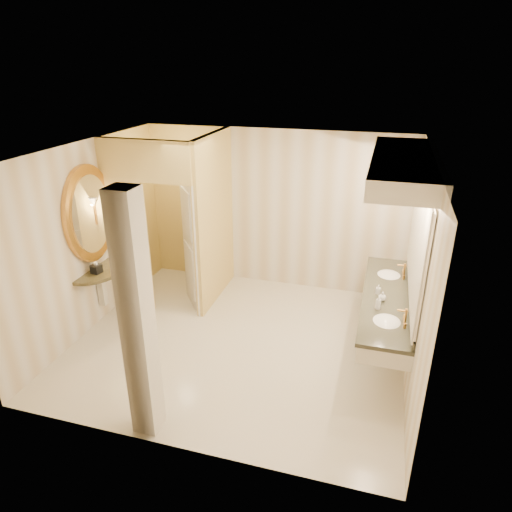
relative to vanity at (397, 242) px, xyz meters
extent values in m
plane|color=beige|center=(-1.98, -0.33, -1.63)|extent=(4.50, 4.50, 0.00)
plane|color=white|center=(-1.98, -0.33, 1.07)|extent=(4.50, 4.50, 0.00)
cube|color=beige|center=(-1.98, 1.67, -0.28)|extent=(4.50, 0.02, 2.70)
cube|color=beige|center=(-1.98, -2.33, -0.28)|extent=(4.50, 0.02, 2.70)
cube|color=beige|center=(-4.23, -0.33, -0.28)|extent=(0.02, 4.00, 2.70)
cube|color=beige|center=(0.27, -0.33, -0.28)|extent=(0.02, 4.00, 2.70)
cube|color=#E0C375|center=(-2.78, 0.92, -0.28)|extent=(0.10, 1.50, 2.70)
cube|color=#E0C375|center=(-3.90, 0.17, -0.28)|extent=(0.65, 0.10, 2.70)
cube|color=#E0C375|center=(-3.18, 0.17, 0.77)|extent=(0.80, 0.10, 0.60)
cube|color=beige|center=(-3.02, 0.49, -0.58)|extent=(0.52, 0.67, 2.10)
cylinder|color=#BA823B|center=(-3.90, 0.10, -0.08)|extent=(0.03, 0.03, 0.30)
cone|color=beige|center=(-3.90, 0.10, 0.12)|extent=(0.14, 0.14, 0.14)
cube|color=beige|center=(-0.03, 0.00, -0.90)|extent=(0.60, 2.41, 0.24)
cube|color=black|center=(-0.03, 0.00, -0.78)|extent=(0.64, 2.45, 0.05)
cube|color=black|center=(0.25, 0.00, -0.71)|extent=(0.03, 2.41, 0.10)
ellipsoid|color=white|center=(-0.03, -0.65, -0.80)|extent=(0.40, 0.44, 0.15)
cylinder|color=#BA823B|center=(0.17, -0.65, -0.67)|extent=(0.03, 0.03, 0.22)
ellipsoid|color=white|center=(-0.03, 0.65, -0.80)|extent=(0.40, 0.44, 0.15)
cylinder|color=#BA823B|center=(0.17, 0.65, -0.67)|extent=(0.03, 0.03, 0.22)
cube|color=white|center=(0.25, 0.00, 0.07)|extent=(0.03, 2.41, 1.40)
cube|color=beige|center=(-0.03, 0.00, 0.96)|extent=(0.75, 2.61, 0.22)
cylinder|color=black|center=(-4.21, -0.28, -0.78)|extent=(1.08, 1.08, 0.05)
cube|color=beige|center=(-4.17, -0.28, -1.08)|extent=(0.10, 0.10, 0.60)
cylinder|color=gold|center=(-4.19, -0.28, 0.07)|extent=(0.07, 1.08, 1.08)
cylinder|color=white|center=(-4.15, -0.28, 0.07)|extent=(0.02, 0.87, 0.87)
cube|color=beige|center=(-2.43, -2.13, -0.28)|extent=(0.27, 0.27, 2.70)
cube|color=black|center=(-4.08, -0.45, -0.69)|extent=(0.15, 0.15, 0.13)
imported|color=white|center=(-3.08, 1.25, -1.25)|extent=(0.45, 0.75, 0.75)
imported|color=beige|center=(-0.16, 0.02, -0.69)|extent=(0.07, 0.07, 0.13)
imported|color=silver|center=(-0.10, -0.16, -0.69)|extent=(0.12, 0.12, 0.12)
imported|color=#C6B28C|center=(-0.14, -0.39, -0.66)|extent=(0.08, 0.09, 0.18)
camera|label=1|loc=(-0.24, -5.51, 2.10)|focal=32.00mm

